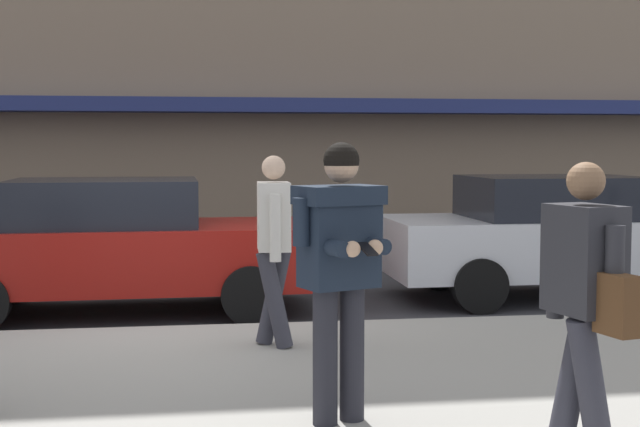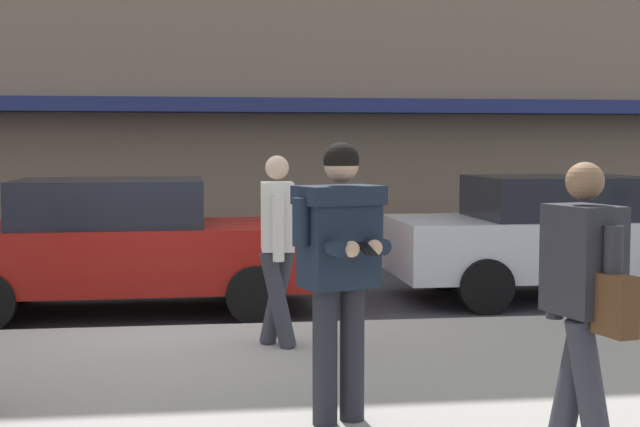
# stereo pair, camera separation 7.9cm
# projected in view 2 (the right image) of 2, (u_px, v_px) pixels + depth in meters

# --- Properties ---
(ground_plane) EXTENTS (80.00, 80.00, 0.00)m
(ground_plane) POSITION_uv_depth(u_px,v_px,m) (183.00, 335.00, 9.06)
(ground_plane) COLOR #333338
(sidewalk) EXTENTS (32.00, 5.30, 0.14)m
(sidewalk) POSITION_uv_depth(u_px,v_px,m) (316.00, 405.00, 6.37)
(sidewalk) COLOR #99968E
(sidewalk) RESTS_ON ground
(curb_paint_line) EXTENTS (28.00, 0.12, 0.01)m
(curb_paint_line) POSITION_uv_depth(u_px,v_px,m) (281.00, 331.00, 9.24)
(curb_paint_line) COLOR silver
(curb_paint_line) RESTS_ON ground
(parked_sedan_mid) EXTENTS (4.54, 2.00, 1.54)m
(parked_sedan_mid) POSITION_uv_depth(u_px,v_px,m) (124.00, 245.00, 10.17)
(parked_sedan_mid) COLOR maroon
(parked_sedan_mid) RESTS_ON ground
(parked_sedan_far) EXTENTS (4.50, 1.94, 1.54)m
(parked_sedan_far) POSITION_uv_depth(u_px,v_px,m) (568.00, 236.00, 11.17)
(parked_sedan_far) COLOR silver
(parked_sedan_far) RESTS_ON ground
(man_texting_on_phone) EXTENTS (0.62, 0.65, 1.81)m
(man_texting_on_phone) POSITION_uv_depth(u_px,v_px,m) (340.00, 251.00, 5.66)
(man_texting_on_phone) COLOR #23232B
(man_texting_on_phone) RESTS_ON sidewalk
(pedestrian_in_light_coat) EXTENTS (0.34, 0.60, 1.70)m
(pedestrian_in_light_coat) POSITION_uv_depth(u_px,v_px,m) (277.00, 238.00, 7.87)
(pedestrian_in_light_coat) COLOR #33333D
(pedestrian_in_light_coat) RESTS_ON sidewalk
(pedestrian_with_bag) EXTENTS (0.39, 0.72, 1.70)m
(pedestrian_with_bag) POSITION_uv_depth(u_px,v_px,m) (584.00, 295.00, 4.86)
(pedestrian_with_bag) COLOR #33333D
(pedestrian_with_bag) RESTS_ON sidewalk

